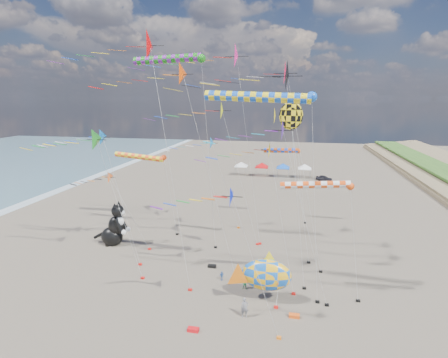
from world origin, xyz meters
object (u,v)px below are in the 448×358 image
at_px(fish_inflatable, 266,275).
at_px(child_blue, 222,276).
at_px(parked_car, 324,178).
at_px(child_green, 245,284).
at_px(person_adult, 245,308).
at_px(cat_inflatable, 113,223).

relative_size(fish_inflatable, child_blue, 6.28).
height_order(fish_inflatable, parked_car, fish_inflatable).
bearing_deg(child_green, fish_inflatable, -32.95).
height_order(fish_inflatable, child_green, fish_inflatable).
height_order(child_blue, parked_car, parked_car).
bearing_deg(fish_inflatable, child_green, 141.98).
bearing_deg(fish_inflatable, child_blue, 148.38).
height_order(fish_inflatable, person_adult, fish_inflatable).
relative_size(cat_inflatable, child_green, 4.84).
bearing_deg(parked_car, person_adult, -173.81).
xyz_separation_m(cat_inflatable, child_green, (17.81, -7.37, -2.26)).
height_order(person_adult, child_green, person_adult).
bearing_deg(fish_inflatable, person_adult, -117.97).
bearing_deg(person_adult, child_green, 80.66).
bearing_deg(cat_inflatable, fish_inflatable, -21.74).
bearing_deg(person_adult, fish_inflatable, 45.16).
height_order(cat_inflatable, fish_inflatable, cat_inflatable).
height_order(cat_inflatable, child_green, cat_inflatable).
distance_m(cat_inflatable, fish_inflatable, 21.85).
bearing_deg(child_green, parked_car, 82.50).
bearing_deg(cat_inflatable, parked_car, 58.22).
xyz_separation_m(fish_inflatable, child_blue, (-4.68, 2.88, -2.14)).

